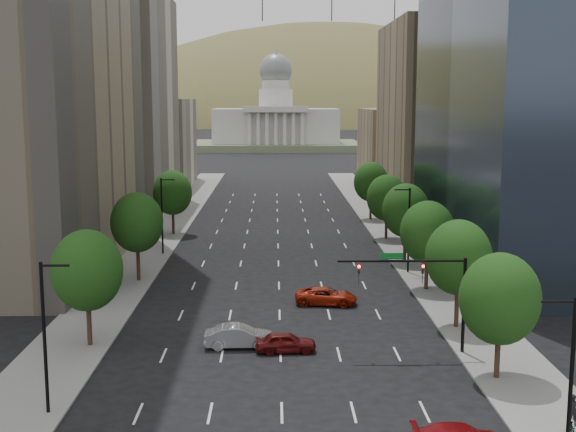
{
  "coord_description": "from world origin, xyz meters",
  "views": [
    {
      "loc": [
        -0.36,
        -21.31,
        18.04
      ],
      "look_at": [
        0.76,
        42.85,
        8.0
      ],
      "focal_mm": 46.85,
      "sensor_mm": 36.0,
      "label": 1
    }
  ],
  "objects": [
    {
      "name": "tree_right_2",
      "position": [
        14.0,
        48.0,
        5.6
      ],
      "size": [
        5.2,
        5.2,
        8.61
      ],
      "color": "#382316",
      "rests_on": "ground"
    },
    {
      "name": "tree_left_0",
      "position": [
        -14.0,
        32.0,
        5.75
      ],
      "size": [
        5.2,
        5.2,
        8.75
      ],
      "color": "#382316",
      "rests_on": "ground"
    },
    {
      "name": "cyclist",
      "position": [
        15.55,
        16.42,
        0.92
      ],
      "size": [
        1.05,
        1.82,
        2.29
      ],
      "rotation": [
        0.0,
        0.0,
        -0.28
      ],
      "color": "black",
      "rests_on": "sidewalk_right"
    },
    {
      "name": "tree_right_1",
      "position": [
        14.0,
        36.0,
        5.75
      ],
      "size": [
        5.2,
        5.2,
        8.75
      ],
      "color": "#382316",
      "rests_on": "ground"
    },
    {
      "name": "tree_right_4",
      "position": [
        14.0,
        74.0,
        5.46
      ],
      "size": [
        5.2,
        5.2,
        8.46
      ],
      "color": "#382316",
      "rests_on": "ground"
    },
    {
      "name": "car_red_far",
      "position": [
        4.15,
        43.18,
        0.76
      ],
      "size": [
        5.73,
        3.13,
        1.52
      ],
      "primitive_type": "imported",
      "rotation": [
        0.0,
        0.0,
        1.46
      ],
      "color": "maroon",
      "rests_on": "ground"
    },
    {
      "name": "capitol",
      "position": [
        0.0,
        249.71,
        8.58
      ],
      "size": [
        60.0,
        40.0,
        35.2
      ],
      "color": "#596647",
      "rests_on": "ground"
    },
    {
      "name": "parking_tan_right",
      "position": [
        25.0,
        100.0,
        15.0
      ],
      "size": [
        14.0,
        30.0,
        30.0
      ],
      "primitive_type": "cube",
      "color": "#8C7759",
      "rests_on": "ground"
    },
    {
      "name": "tree_left_2",
      "position": [
        -14.0,
        78.0,
        5.68
      ],
      "size": [
        5.2,
        5.2,
        8.68
      ],
      "color": "#382316",
      "rests_on": "ground"
    },
    {
      "name": "foothills",
      "position": [
        34.67,
        599.39,
        -37.78
      ],
      "size": [
        720.0,
        413.0,
        263.0
      ],
      "color": "brown",
      "rests_on": "ground"
    },
    {
      "name": "car_maroon",
      "position": [
        0.37,
        30.58,
        0.74
      ],
      "size": [
        4.45,
        2.01,
        1.48
      ],
      "primitive_type": "imported",
      "rotation": [
        0.0,
        0.0,
        1.63
      ],
      "color": "#4F0D0D",
      "rests_on": "ground"
    },
    {
      "name": "streetlight_rs",
      "position": [
        13.44,
        12.0,
        4.84
      ],
      "size": [
        1.7,
        0.2,
        9.0
      ],
      "color": "black",
      "rests_on": "ground"
    },
    {
      "name": "tree_right_0",
      "position": [
        14.0,
        25.0,
        5.39
      ],
      "size": [
        5.2,
        5.2,
        8.39
      ],
      "color": "#382316",
      "rests_on": "ground"
    },
    {
      "name": "streetlight_ln",
      "position": [
        -13.44,
        65.0,
        4.84
      ],
      "size": [
        1.7,
        0.2,
        9.0
      ],
      "color": "black",
      "rests_on": "ground"
    },
    {
      "name": "sidewalk_left",
      "position": [
        -15.5,
        60.0,
        0.07
      ],
      "size": [
        6.0,
        200.0,
        0.15
      ],
      "primitive_type": "cube",
      "color": "slate",
      "rests_on": "ground"
    },
    {
      "name": "tree_right_3",
      "position": [
        14.0,
        60.0,
        5.89
      ],
      "size": [
        5.2,
        5.2,
        8.89
      ],
      "color": "#382316",
      "rests_on": "ground"
    },
    {
      "name": "filler_left",
      "position": [
        -25.0,
        136.0,
        9.0
      ],
      "size": [
        14.0,
        26.0,
        18.0
      ],
      "primitive_type": "cube",
      "color": "beige",
      "rests_on": "ground"
    },
    {
      "name": "sidewalk_right",
      "position": [
        15.5,
        60.0,
        0.07
      ],
      "size": [
        6.0,
        200.0,
        0.15
      ],
      "primitive_type": "cube",
      "color": "slate",
      "rests_on": "ground"
    },
    {
      "name": "car_silver",
      "position": [
        -3.0,
        31.65,
        0.84
      ],
      "size": [
        5.15,
        1.93,
        1.68
      ],
      "primitive_type": "imported",
      "rotation": [
        0.0,
        0.0,
        1.6
      ],
      "color": "gray",
      "rests_on": "ground"
    },
    {
      "name": "streetlight_ls",
      "position": [
        -13.44,
        20.0,
        4.84
      ],
      "size": [
        1.7,
        0.2,
        9.0
      ],
      "color": "black",
      "rests_on": "ground"
    },
    {
      "name": "midrise_cream_left",
      "position": [
        -25.0,
        103.0,
        17.5
      ],
      "size": [
        14.0,
        30.0,
        35.0
      ],
      "primitive_type": "cube",
      "color": "beige",
      "rests_on": "ground"
    },
    {
      "name": "tree_right_5",
      "position": [
        14.0,
        90.0,
        5.75
      ],
      "size": [
        5.2,
        5.2,
        8.75
      ],
      "color": "#382316",
      "rests_on": "ground"
    },
    {
      "name": "streetlight_rn",
      "position": [
        13.44,
        55.0,
        4.84
      ],
      "size": [
        1.7,
        0.2,
        9.0
      ],
      "color": "black",
      "rests_on": "ground"
    },
    {
      "name": "tree_left_1",
      "position": [
        -14.0,
        52.0,
        5.96
      ],
      "size": [
        5.2,
        5.2,
        8.97
      ],
      "color": "#382316",
      "rests_on": "ground"
    },
    {
      "name": "traffic_signal",
      "position": [
        10.53,
        30.0,
        5.17
      ],
      "size": [
        9.12,
        0.4,
        7.38
      ],
      "color": "black",
      "rests_on": "ground"
    },
    {
      "name": "filler_right",
      "position": [
        25.0,
        133.0,
        8.0
      ],
      "size": [
        14.0,
        26.0,
        16.0
      ],
      "primitive_type": "cube",
      "color": "#8C7759",
      "rests_on": "ground"
    }
  ]
}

